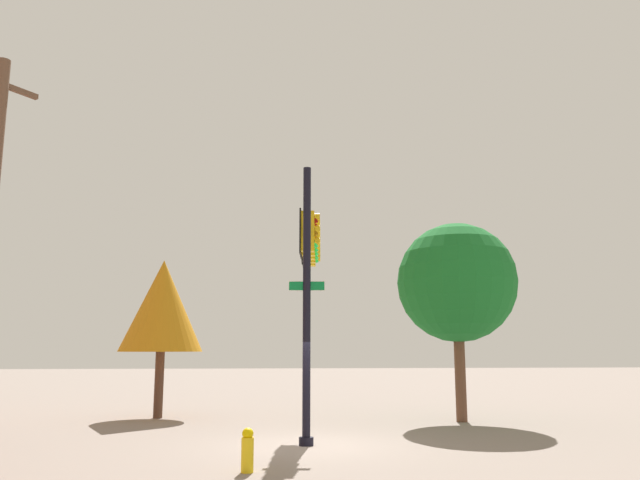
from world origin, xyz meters
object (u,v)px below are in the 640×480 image
signal_pole_assembly (309,253)px  fire_hydrant (247,450)px  tree_near (162,306)px  tree_mid (457,283)px

signal_pole_assembly → fire_hydrant: signal_pole_assembly is taller
fire_hydrant → tree_near: (9.77, 3.33, 3.40)m
tree_mid → signal_pole_assembly: bearing=119.3°
signal_pole_assembly → tree_mid: signal_pole_assembly is taller
tree_mid → fire_hydrant: bearing=139.7°
tree_mid → tree_near: bearing=79.3°
fire_hydrant → tree_mid: tree_mid is taller
tree_near → tree_mid: tree_mid is taller
signal_pole_assembly → tree_near: size_ratio=1.30×
tree_near → tree_mid: 10.22m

